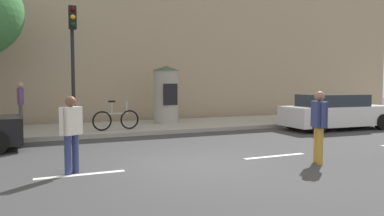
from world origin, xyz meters
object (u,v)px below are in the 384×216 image
at_px(bicycle_leaning, 116,119).
at_px(parked_car_blue, 336,112).
at_px(traffic_light, 73,49).
at_px(pedestrian_with_bag, 319,121).
at_px(pedestrian_with_backpack, 21,101).
at_px(pedestrian_in_light_jacket, 71,129).
at_px(poster_column, 166,94).

bearing_deg(bicycle_leaning, parked_car_blue, -14.46).
xyz_separation_m(traffic_light, bicycle_leaning, (1.54, 0.59, -2.48)).
distance_m(pedestrian_with_bag, pedestrian_with_backpack, 11.15).
height_order(pedestrian_in_light_jacket, parked_car_blue, pedestrian_in_light_jacket).
xyz_separation_m(pedestrian_with_backpack, parked_car_blue, (11.70, -4.36, -0.51)).
bearing_deg(pedestrian_with_bag, poster_column, 94.51).
relative_size(bicycle_leaning, parked_car_blue, 0.38).
xyz_separation_m(pedestrian_with_bag, parked_car_blue, (5.27, 4.75, -0.30)).
height_order(pedestrian_in_light_jacket, pedestrian_with_bag, pedestrian_with_bag).
bearing_deg(pedestrian_with_bag, bicycle_leaning, 114.81).
relative_size(pedestrian_with_bag, pedestrian_with_backpack, 0.95).
bearing_deg(traffic_light, pedestrian_in_light_jacket, -96.89).
xyz_separation_m(traffic_light, pedestrian_in_light_jacket, (-0.61, -5.05, -2.09)).
relative_size(pedestrian_in_light_jacket, parked_car_blue, 0.35).
distance_m(pedestrian_in_light_jacket, parked_car_blue, 11.18).
bearing_deg(pedestrian_with_backpack, pedestrian_with_bag, -54.81).
distance_m(pedestrian_with_backpack, bicycle_leaning, 3.94).
height_order(pedestrian_with_bag, bicycle_leaning, pedestrian_with_bag).
xyz_separation_m(pedestrian_with_bag, bicycle_leaning, (-3.21, 6.94, -0.45)).
distance_m(poster_column, pedestrian_with_bag, 8.57).
distance_m(poster_column, pedestrian_in_light_jacket, 8.64).
distance_m(pedestrian_in_light_jacket, bicycle_leaning, 6.05).
xyz_separation_m(traffic_light, poster_column, (4.07, 2.19, -1.61)).
bearing_deg(pedestrian_with_backpack, bicycle_leaning, -34.01).
bearing_deg(pedestrian_in_light_jacket, pedestrian_with_bag, -13.59).
bearing_deg(bicycle_leaning, pedestrian_in_light_jacket, -110.84).
relative_size(pedestrian_in_light_jacket, pedestrian_with_bag, 0.95).
bearing_deg(pedestrian_in_light_jacket, bicycle_leaning, 69.16).
distance_m(traffic_light, pedestrian_with_backpack, 3.71).
height_order(traffic_light, bicycle_leaning, traffic_light).
xyz_separation_m(pedestrian_with_backpack, bicycle_leaning, (3.22, -2.17, -0.66)).
bearing_deg(pedestrian_with_bag, pedestrian_in_light_jacket, 166.41).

